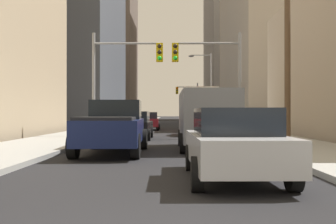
{
  "coord_description": "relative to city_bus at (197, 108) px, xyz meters",
  "views": [
    {
      "loc": [
        0.31,
        -2.97,
        1.41
      ],
      "look_at": [
        0.0,
        28.07,
        1.53
      ],
      "focal_mm": 42.7,
      "sensor_mm": 36.0,
      "label": 1
    }
  ],
  "objects": [
    {
      "name": "building_right_mid_block",
      "position": [
        14.29,
        19.95,
        8.48
      ],
      "size": [
        16.68,
        25.32,
        20.81
      ],
      "primitive_type": "cube",
      "color": "#B7A893",
      "rests_on": "ground"
    },
    {
      "name": "street_lamp_right",
      "position": [
        1.42,
        5.36,
        2.61
      ],
      "size": [
        2.37,
        0.32,
        7.5
      ],
      "color": "gray",
      "rests_on": "ground"
    },
    {
      "name": "building_left_mid_office",
      "position": [
        -21.39,
        19.86,
        8.45
      ],
      "size": [
        22.94,
        23.7,
        20.77
      ],
      "primitive_type": "cube",
      "color": "#4C515B",
      "rests_on": "ground"
    },
    {
      "name": "sedan_red",
      "position": [
        -0.7,
        -9.06,
        -1.16
      ],
      "size": [
        1.95,
        4.25,
        1.52
      ],
      "color": "maroon",
      "rests_on": "ground"
    },
    {
      "name": "city_bus",
      "position": [
        0.0,
        0.0,
        0.0
      ],
      "size": [
        2.67,
        11.52,
        3.4
      ],
      "color": "silver",
      "rests_on": "ground"
    },
    {
      "name": "sedan_silver",
      "position": [
        -0.84,
        -26.39,
        -1.16
      ],
      "size": [
        1.95,
        4.23,
        1.52
      ],
      "color": "#B7BABF",
      "rests_on": "ground"
    },
    {
      "name": "traffic_signal_far_right",
      "position": [
        0.28,
        25.05,
        2.09
      ],
      "size": [
        3.36,
        0.44,
        6.0
      ],
      "color": "gray",
      "rests_on": "ground"
    },
    {
      "name": "sidewalk_right",
      "position": [
        2.94,
        18.1,
        -1.85
      ],
      "size": [
        3.7,
        160.0,
        0.15
      ],
      "primitive_type": "cube",
      "color": "#9E9E99",
      "rests_on": "ground"
    },
    {
      "name": "sedan_black",
      "position": [
        -4.24,
        -12.98,
        -1.16
      ],
      "size": [
        1.95,
        4.23,
        1.52
      ],
      "color": "black",
      "rests_on": "ground"
    },
    {
      "name": "sidewalk_left",
      "position": [
        -7.86,
        18.1,
        -1.85
      ],
      "size": [
        3.7,
        160.0,
        0.15
      ],
      "primitive_type": "cube",
      "color": "#9E9E99",
      "rests_on": "ground"
    },
    {
      "name": "utility_pole_right",
      "position": [
        3.31,
        -15.99,
        3.29
      ],
      "size": [
        2.2,
        0.28,
        9.89
      ],
      "color": "brown",
      "rests_on": "ground"
    },
    {
      "name": "sedan_maroon",
      "position": [
        -4.2,
        -0.72,
        -1.16
      ],
      "size": [
        1.95,
        4.25,
        1.52
      ],
      "color": "maroon",
      "rests_on": "ground"
    },
    {
      "name": "cargo_van_grey",
      "position": [
        -0.8,
        -19.2,
        -0.64
      ],
      "size": [
        2.16,
        5.24,
        2.26
      ],
      "color": "slate",
      "rests_on": "ground"
    },
    {
      "name": "traffic_signal_near_right",
      "position": [
        0.01,
        -12.26,
        2.12
      ],
      "size": [
        3.94,
        0.44,
        6.0
      ],
      "color": "gray",
      "rests_on": "ground"
    },
    {
      "name": "traffic_signal_near_left",
      "position": [
        -4.88,
        -12.26,
        2.13
      ],
      "size": [
        4.03,
        0.44,
        6.0
      ],
      "color": "gray",
      "rests_on": "ground"
    },
    {
      "name": "pickup_truck_navy",
      "position": [
        -4.24,
        -20.73,
        -1.0
      ],
      "size": [
        2.2,
        5.47,
        1.9
      ],
      "color": "#141E4C",
      "rests_on": "ground"
    },
    {
      "name": "building_right_far_highrise",
      "position": [
        18.82,
        54.38,
        21.58
      ],
      "size": [
        25.8,
        25.32,
        47.02
      ],
      "primitive_type": "cube",
      "color": "gray",
      "rests_on": "ground"
    }
  ]
}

